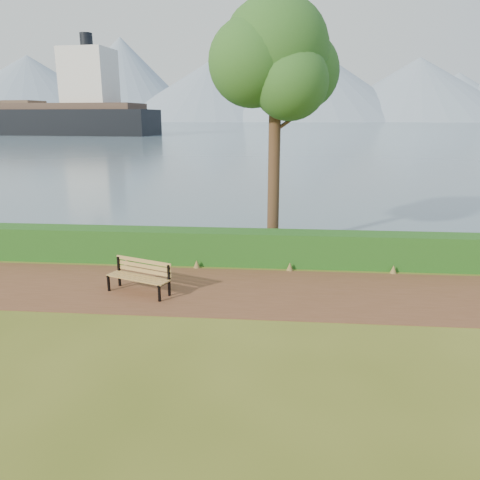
# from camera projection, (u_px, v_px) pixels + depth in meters

# --- Properties ---
(ground) EXTENTS (140.00, 140.00, 0.00)m
(ground) POSITION_uv_depth(u_px,v_px,m) (226.00, 295.00, 11.57)
(ground) COLOR #4C5618
(ground) RESTS_ON ground
(path) EXTENTS (40.00, 3.40, 0.01)m
(path) POSITION_uv_depth(u_px,v_px,m) (227.00, 290.00, 11.86)
(path) COLOR brown
(path) RESTS_ON ground
(hedge) EXTENTS (32.00, 0.85, 1.00)m
(hedge) POSITION_uv_depth(u_px,v_px,m) (236.00, 247.00, 13.94)
(hedge) COLOR #153F12
(hedge) RESTS_ON ground
(water) EXTENTS (700.00, 510.00, 0.00)m
(water) POSITION_uv_depth(u_px,v_px,m) (281.00, 124.00, 261.83)
(water) COLOR #496576
(water) RESTS_ON ground
(mountains) EXTENTS (585.00, 190.00, 70.00)m
(mountains) POSITION_uv_depth(u_px,v_px,m) (271.00, 87.00, 396.07)
(mountains) COLOR gray
(mountains) RESTS_ON ground
(bench) EXTENTS (1.73, 1.05, 0.84)m
(bench) POSITION_uv_depth(u_px,v_px,m) (140.00, 274.00, 11.62)
(bench) COLOR black
(bench) RESTS_ON ground
(tree) EXTENTS (3.97, 3.40, 8.08)m
(tree) POSITION_uv_depth(u_px,v_px,m) (276.00, 57.00, 14.02)
(tree) COLOR #342215
(tree) RESTS_ON ground
(cargo_ship) EXTENTS (80.00, 19.46, 24.04)m
(cargo_ship) POSITION_uv_depth(u_px,v_px,m) (4.00, 119.00, 110.39)
(cargo_ship) COLOR black
(cargo_ship) RESTS_ON ground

